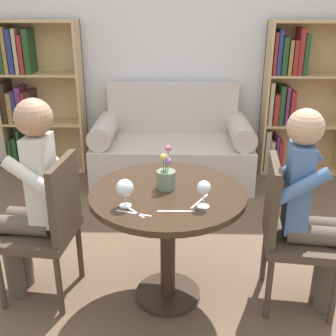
% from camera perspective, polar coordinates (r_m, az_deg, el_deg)
% --- Properties ---
extents(ground_plane, '(16.00, 16.00, 0.00)m').
position_cam_1_polar(ground_plane, '(2.74, -0.03, -16.89)').
color(ground_plane, brown).
extents(back_wall, '(5.20, 0.05, 2.70)m').
position_cam_1_polar(back_wall, '(4.39, 0.72, 17.35)').
color(back_wall, silver).
rests_on(back_wall, ground_plane).
extents(round_table, '(0.88, 0.88, 0.72)m').
position_cam_1_polar(round_table, '(2.42, -0.03, -6.48)').
color(round_table, '#382619').
rests_on(round_table, ground_plane).
extents(couch, '(1.53, 0.80, 0.92)m').
position_cam_1_polar(couch, '(4.20, 0.58, 2.56)').
color(couch, beige).
rests_on(couch, ground_plane).
extents(bookshelf_left, '(0.83, 0.28, 1.52)m').
position_cam_1_polar(bookshelf_left, '(4.58, -17.95, 8.84)').
color(bookshelf_left, tan).
rests_on(bookshelf_left, ground_plane).
extents(bookshelf_right, '(0.83, 0.28, 1.52)m').
position_cam_1_polar(bookshelf_right, '(4.48, 16.68, 9.11)').
color(bookshelf_right, tan).
rests_on(bookshelf_right, ground_plane).
extents(chair_left, '(0.46, 0.46, 0.90)m').
position_cam_1_polar(chair_left, '(2.58, -15.89, -7.27)').
color(chair_left, '#473828').
rests_on(chair_left, ground_plane).
extents(chair_right, '(0.47, 0.47, 0.90)m').
position_cam_1_polar(chair_right, '(2.54, 16.17, -7.90)').
color(chair_right, '#473828').
rests_on(chair_right, ground_plane).
extents(person_left, '(0.44, 0.37, 1.24)m').
position_cam_1_polar(person_left, '(2.55, -18.06, -3.66)').
color(person_left, brown).
rests_on(person_left, ground_plane).
extents(person_right, '(0.44, 0.37, 1.20)m').
position_cam_1_polar(person_right, '(2.48, 18.65, -5.24)').
color(person_right, brown).
rests_on(person_right, ground_plane).
extents(wine_glass_left, '(0.09, 0.09, 0.15)m').
position_cam_1_polar(wine_glass_left, '(2.16, -5.87, -2.81)').
color(wine_glass_left, white).
rests_on(wine_glass_left, round_table).
extents(wine_glass_right, '(0.07, 0.07, 0.15)m').
position_cam_1_polar(wine_glass_right, '(2.15, 4.89, -2.78)').
color(wine_glass_right, white).
rests_on(wine_glass_right, round_table).
extents(flower_vase, '(0.11, 0.11, 0.25)m').
position_cam_1_polar(flower_vase, '(2.36, -0.26, -1.05)').
color(flower_vase, gray).
rests_on(flower_vase, round_table).
extents(knife_left_setting, '(0.13, 0.15, 0.00)m').
position_cam_1_polar(knife_left_setting, '(2.15, -4.76, -5.79)').
color(knife_left_setting, silver).
rests_on(knife_left_setting, round_table).
extents(fork_left_setting, '(0.18, 0.07, 0.00)m').
position_cam_1_polar(fork_left_setting, '(2.13, -4.66, -6.13)').
color(fork_left_setting, silver).
rests_on(fork_left_setting, round_table).
extents(knife_right_setting, '(0.10, 0.17, 0.00)m').
position_cam_1_polar(knife_right_setting, '(2.25, 4.29, -4.51)').
color(knife_right_setting, silver).
rests_on(knife_right_setting, round_table).
extents(fork_right_setting, '(0.19, 0.02, 0.00)m').
position_cam_1_polar(fork_right_setting, '(2.14, 1.09, -5.88)').
color(fork_right_setting, silver).
rests_on(fork_right_setting, round_table).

